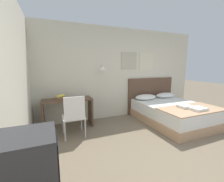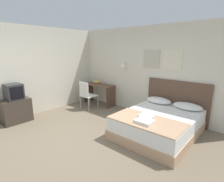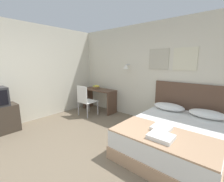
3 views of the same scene
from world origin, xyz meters
The scene contains 15 objects.
ground_plane centered at (0.00, 0.00, 0.00)m, with size 24.00×24.00×0.00m, color #756651.
wall_back centered at (0.01, 2.57, 1.33)m, with size 5.50×0.31×2.65m.
wall_left centered at (-2.38, -0.23, 1.32)m, with size 0.06×5.54×2.65m.
bed centered at (1.19, 1.48, 0.26)m, with size 1.58×2.00×0.52m.
headboard centered at (1.19, 2.51, 0.58)m, with size 1.70×0.06×1.15m.
pillow_left centered at (0.80, 2.23, 0.60)m, with size 0.71×0.40×0.16m.
pillow_right centered at (1.58, 2.23, 0.60)m, with size 0.71×0.40×0.16m.
throw_blanket centered at (1.19, 0.90, 0.53)m, with size 1.54×0.80×0.02m.
folded_towel_near_foot centered at (1.11, 1.04, 0.57)m, with size 0.29×0.27×0.06m.
folded_towel_mid_bed centered at (1.22, 0.76, 0.57)m, with size 0.35×0.28×0.06m.
desk centered at (-1.54, 2.23, 0.52)m, with size 1.20×0.48×0.74m.
desk_chair centered at (-1.48, 1.58, 0.54)m, with size 0.46×0.46×0.93m.
fruit_bowl centered at (-1.72, 2.26, 0.78)m, with size 0.29×0.26×0.12m.
tv_stand centered at (-2.11, -0.42, 0.33)m, with size 0.44×0.72×0.65m.
television centered at (-2.11, -0.42, 0.86)m, with size 0.43×0.40×0.42m.
Camera 2 is at (2.87, -2.12, 1.98)m, focal length 28.00 mm.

